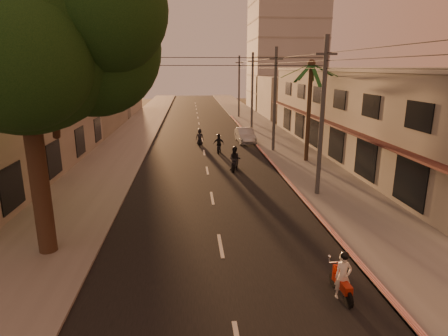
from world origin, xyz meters
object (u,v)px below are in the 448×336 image
at_px(scooter_far_a, 200,138).
at_px(parked_car, 245,135).
at_px(broadleaf_tree, 33,33).
at_px(scooter_mid_a, 235,160).
at_px(scooter_red, 343,277).
at_px(scooter_mid_b, 219,144).
at_px(palm_tree, 311,70).

relative_size(scooter_far_a, parked_car, 0.37).
relative_size(broadleaf_tree, scooter_mid_a, 6.59).
relative_size(scooter_red, scooter_mid_b, 0.96).
bearing_deg(scooter_far_a, scooter_red, -79.76).
xyz_separation_m(broadleaf_tree, scooter_mid_a, (8.63, 11.68, -7.64)).
bearing_deg(scooter_far_a, palm_tree, -40.32).
xyz_separation_m(palm_tree, scooter_mid_a, (-5.98, -2.18, -6.31)).
bearing_deg(broadleaf_tree, palm_tree, 43.48).
bearing_deg(broadleaf_tree, scooter_mid_b, 65.90).
distance_m(scooter_mid_a, scooter_far_a, 9.84).
bearing_deg(broadleaf_tree, scooter_far_a, 73.40).
distance_m(broadleaf_tree, scooter_mid_a, 16.41).
xyz_separation_m(scooter_mid_a, scooter_far_a, (-2.30, 9.57, -0.11)).
relative_size(broadleaf_tree, scooter_red, 7.20).
distance_m(broadleaf_tree, palm_tree, 20.18).
relative_size(palm_tree, scooter_far_a, 4.92).
bearing_deg(scooter_red, palm_tree, 74.24).
relative_size(scooter_red, scooter_far_a, 1.01).
bearing_deg(scooter_far_a, parked_car, 12.64).
height_order(palm_tree, scooter_far_a, palm_tree).
relative_size(palm_tree, parked_car, 1.84).
bearing_deg(broadleaf_tree, parked_car, 63.79).
distance_m(palm_tree, scooter_red, 19.58).
relative_size(scooter_mid_a, scooter_mid_b, 1.05).
bearing_deg(scooter_far_a, scooter_mid_b, -65.03).
bearing_deg(palm_tree, scooter_mid_a, -160.00).
distance_m(scooter_far_a, parked_car, 4.66).
height_order(scooter_mid_b, parked_car, scooter_mid_b).
bearing_deg(scooter_red, parked_car, 86.45).
xyz_separation_m(broadleaf_tree, scooter_mid_b, (7.90, 17.65, -7.70)).
height_order(palm_tree, scooter_mid_b, palm_tree).
relative_size(scooter_mid_b, scooter_far_a, 1.05).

